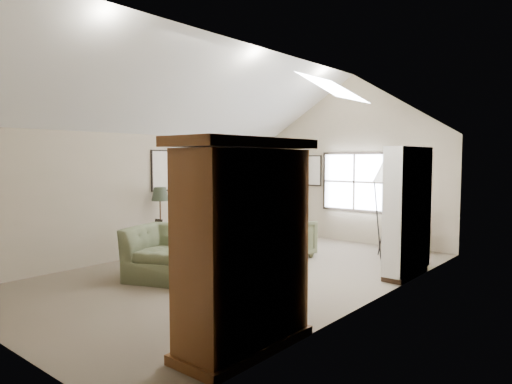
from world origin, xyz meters
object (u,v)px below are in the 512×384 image
Objects in this scene: coffee_table at (243,247)px; side_table at (158,246)px; armoire at (244,246)px; armchair_far at (290,237)px; armchair_near at (172,253)px; side_chair at (402,233)px; sofa at (212,233)px.

coffee_table is 1.70m from side_table.
armoire is at bearing -48.18° from coffee_table.
armchair_far is 2.67m from side_table.
armchair_near is at bearing -29.88° from side_table.
side_table is at bearing -119.93° from side_chair.
armchair_far is 0.84× the size of side_chair.
armoire is at bearing -27.23° from side_table.
side_table is at bearing 172.36° from sofa.
armchair_near is 2.57× the size of side_table.
coffee_table is at bearing 67.06° from armchair_far.
armoire reaches higher than coffee_table.
armchair_far is at bearing -125.08° from side_chair.
sofa is at bearing 99.18° from armchair_near.
side_table is at bearing 69.63° from armchair_far.
armoire is at bearing 144.28° from armchair_far.
armchair_near is at bearing 104.39° from armchair_far.
side_table is at bearing 127.32° from armchair_near.
side_chair reaches higher than armchair_near.
armoire is 2.58× the size of armchair_far.
side_chair is (3.72, 3.21, 0.25)m from side_table.
sofa is 2.43× the size of armchair_far.
side_chair reaches higher than armchair_far.
armchair_far is at bearing 57.09° from armchair_near.
armoire is 4.23× the size of side_table.
side_chair is (2.55, 1.97, 0.31)m from coffee_table.
armchair_far is at bearing 42.57° from coffee_table.
coffee_table is at bearing 46.62° from side_table.
side_chair reaches higher than side_table.
armoire is 4.65m from coffee_table.
armchair_near is 1.70× the size of coffee_table.
coffee_table is at bearing -117.37° from sofa.
armchair_far reaches higher than coffee_table.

